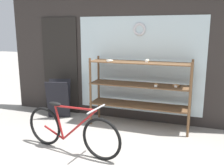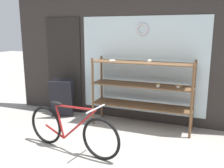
# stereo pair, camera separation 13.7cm
# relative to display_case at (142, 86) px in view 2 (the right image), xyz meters

# --- Properties ---
(storefront_facade) EXTENTS (5.47, 0.13, 4.00)m
(storefront_facade) POSITION_rel_display_case_xyz_m (-0.34, 0.37, 1.13)
(storefront_facade) COLOR #2D2826
(storefront_facade) RESTS_ON ground_plane
(display_case) EXTENTS (1.89, 0.47, 1.32)m
(display_case) POSITION_rel_display_case_xyz_m (0.00, 0.00, 0.00)
(display_case) COLOR brown
(display_case) RESTS_ON ground_plane
(bicycle) EXTENTS (1.68, 0.46, 0.77)m
(bicycle) POSITION_rel_display_case_xyz_m (-0.75, -1.36, -0.47)
(bicycle) COLOR black
(bicycle) RESTS_ON ground_plane
(sandwich_board) EXTENTS (0.56, 0.50, 0.80)m
(sandwich_board) POSITION_rel_display_case_xyz_m (-1.73, -0.07, -0.40)
(sandwich_board) COLOR black
(sandwich_board) RESTS_ON ground_plane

